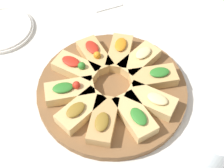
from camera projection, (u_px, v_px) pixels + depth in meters
ground_plane at (112, 92)px, 0.88m from camera, size 3.00×3.00×0.00m
serving_board at (112, 90)px, 0.87m from camera, size 0.41×0.41×0.02m
focaccia_slice_0 at (93, 55)px, 0.90m from camera, size 0.13×0.06×0.05m
focaccia_slice_1 at (76, 68)px, 0.88m from camera, size 0.14×0.12×0.05m
focaccia_slice_2 at (70, 91)px, 0.83m from camera, size 0.09×0.14×0.05m
focaccia_slice_3 at (81, 110)px, 0.79m from camera, size 0.10×0.14×0.04m
focaccia_slice_4 at (103, 120)px, 0.78m from camera, size 0.14×0.13×0.04m
focaccia_slice_5 at (135, 116)px, 0.78m from camera, size 0.13×0.07×0.04m
focaccia_slice_6 at (151, 101)px, 0.81m from camera, size 0.14×0.12×0.04m
focaccia_slice_7 at (153, 77)px, 0.86m from camera, size 0.09×0.14×0.04m
focaccia_slice_8 at (140, 60)px, 0.89m from camera, size 0.10×0.14×0.04m
focaccia_slice_9 at (120, 53)px, 0.91m from camera, size 0.14×0.13×0.04m
plate_right at (0, 29)px, 1.02m from camera, size 0.22×0.22×0.02m
water_glass at (216, 149)px, 0.72m from camera, size 0.07×0.07×0.09m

